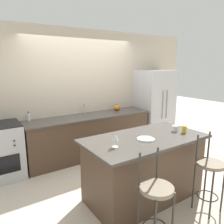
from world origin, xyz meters
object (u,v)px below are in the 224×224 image
Objects in this scene: pumpkin_decoration at (117,108)px; bar_stool_near at (156,197)px; dinner_plate at (146,139)px; tumbler_cup at (184,129)px; soap_bottle at (29,117)px; refrigerator at (154,106)px; coffee_mug at (175,128)px; wine_glass at (115,137)px; bar_stool_far at (209,171)px.

bar_stool_near is at bearing -116.90° from pumpkin_decoration.
tumbler_cup is (0.70, -0.09, 0.05)m from dinner_plate.
refrigerator is at bearing -4.98° from soap_bottle.
coffee_mug is 2.00m from pumpkin_decoration.
wine_glass reaches higher than coffee_mug.
dinner_plate is at bearing 56.10° from bar_stool_near.
refrigerator reaches higher than pumpkin_decoration.
refrigerator is at bearing 53.79° from coffee_mug.
soap_bottle is at bearing 176.77° from pumpkin_decoration.
refrigerator is at bearing 36.69° from wine_glass.
coffee_mug is at bearing 1.81° from wine_glass.
refrigerator is 1.08m from pumpkin_decoration.
soap_bottle reaches higher than dinner_plate.
bar_stool_far is (-1.43, -2.51, -0.34)m from refrigerator.
dinner_plate is at bearing -136.81° from refrigerator.
tumbler_cup is at bearing -95.80° from pumpkin_decoration.
bar_stool_near reaches higher than coffee_mug.
refrigerator is 16.45× the size of tumbler_cup.
tumbler_cup is 0.70× the size of pumpkin_decoration.
refrigerator is at bearing -8.19° from pumpkin_decoration.
refrigerator is 3.07m from soap_bottle.
wine_glass is (-0.07, 0.67, 0.50)m from bar_stool_near.
wine_glass is 1.22m from tumbler_cup.
refrigerator is 2.26m from coffee_mug.
pumpkin_decoration is at bearing 65.63° from dinner_plate.
tumbler_cup reaches higher than pumpkin_decoration.
pumpkin_decoration is at bearing -3.23° from soap_bottle.
wine_glass is at bearing 175.57° from tumbler_cup.
pumpkin_decoration is at bearing 54.69° from wine_glass.
soap_bottle is (-1.72, 2.09, -0.01)m from coffee_mug.
bar_stool_far is 1.35m from wine_glass.
soap_bottle is (-1.63, 2.77, 0.40)m from bar_stool_far.
bar_stool_near is 0.83m from wine_glass.
wine_glass reaches higher than bar_stool_far.
bar_stool_far is 3.24m from soap_bottle.
tumbler_cup reaches higher than dinner_plate.
dinner_plate is at bearing -0.19° from wine_glass.
wine_glass is 2.20m from soap_bottle.
pumpkin_decoration is at bearing 82.37° from coffee_mug.
soap_bottle is at bearing 128.49° from tumbler_cup.
pumpkin_decoration reaches higher than coffee_mug.
bar_stool_near is at bearing -147.27° from coffee_mug.
dinner_plate is at bearing 172.49° from tumbler_cup.
bar_stool_far is at bearing -59.57° from soap_bottle.
bar_stool_near reaches higher than dinner_plate.
wine_glass is at bearing 149.09° from bar_stool_far.
bar_stool_near is at bearing -84.36° from wine_glass.
soap_bottle is (-0.62, 2.80, 0.40)m from bar_stool_near.
dinner_plate is 1.58× the size of pumpkin_decoration.
soap_bottle is at bearing 102.48° from bar_stool_near.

